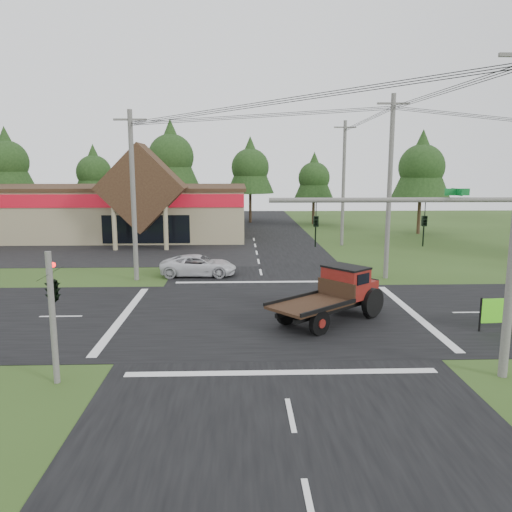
{
  "coord_description": "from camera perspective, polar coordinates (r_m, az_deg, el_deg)",
  "views": [
    {
      "loc": [
        -1.44,
        -23.24,
        6.98
      ],
      "look_at": [
        -0.53,
        3.99,
        2.2
      ],
      "focal_mm": 35.0,
      "sensor_mm": 36.0,
      "label": 1
    }
  ],
  "objects": [
    {
      "name": "traffic_signal_mast",
      "position": [
        17.52,
        22.57,
        0.8
      ],
      "size": [
        8.12,
        0.24,
        7.0
      ],
      "color": "#595651",
      "rests_on": "ground"
    },
    {
      "name": "utility_pole_ne",
      "position": [
        32.66,
        15.02,
        7.7
      ],
      "size": [
        2.0,
        0.3,
        11.5
      ],
      "color": "#595651",
      "rests_on": "ground"
    },
    {
      "name": "traffic_signal_corner",
      "position": [
        17.38,
        -22.3,
        -2.28
      ],
      "size": [
        0.53,
        2.48,
        4.4
      ],
      "color": "#595651",
      "rests_on": "ground"
    },
    {
      "name": "tree_row_e",
      "position": [
        63.95,
        6.65,
        9.04
      ],
      "size": [
        5.04,
        5.04,
        9.09
      ],
      "color": "#332316",
      "rests_on": "ground"
    },
    {
      "name": "tree_row_c",
      "position": [
        64.83,
        -9.7,
        11.35
      ],
      "size": [
        7.28,
        7.28,
        13.13
      ],
      "color": "#332316",
      "rests_on": "ground"
    },
    {
      "name": "tree_row_b",
      "position": [
        67.83,
        -18.04,
        9.24
      ],
      "size": [
        5.6,
        5.6,
        10.1
      ],
      "color": "#332316",
      "rests_on": "ground"
    },
    {
      "name": "road_ns",
      "position": [
        24.31,
        1.56,
        -6.72
      ],
      "size": [
        12.0,
        120.0,
        0.02
      ],
      "primitive_type": "cube",
      "color": "black",
      "rests_on": "ground"
    },
    {
      "name": "tree_row_a",
      "position": [
        69.4,
        -26.64,
        9.8
      ],
      "size": [
        6.72,
        6.72,
        12.12
      ],
      "color": "#332316",
      "rests_on": "ground"
    },
    {
      "name": "road_ew",
      "position": [
        24.31,
        1.56,
        -6.71
      ],
      "size": [
        120.0,
        12.0,
        0.02
      ],
      "primitive_type": "cube",
      "color": "black",
      "rests_on": "ground"
    },
    {
      "name": "antique_flatbed_truck",
      "position": [
        23.15,
        8.32,
        -4.48
      ],
      "size": [
        6.06,
        5.6,
        2.51
      ],
      "primitive_type": null,
      "rotation": [
        0.0,
        0.0,
        -0.87
      ],
      "color": "#5E140D",
      "rests_on": "ground"
    },
    {
      "name": "ground",
      "position": [
        24.31,
        1.56,
        -6.74
      ],
      "size": [
        120.0,
        120.0,
        0.0
      ],
      "primitive_type": "plane",
      "color": "#2B4217",
      "rests_on": "ground"
    },
    {
      "name": "tree_side_ne",
      "position": [
        56.68,
        18.42,
        9.86
      ],
      "size": [
        6.16,
        6.16,
        11.11
      ],
      "color": "#332316",
      "rests_on": "ground"
    },
    {
      "name": "cvs_building",
      "position": [
        54.87,
        -17.05,
        5.13
      ],
      "size": [
        30.4,
        18.2,
        9.19
      ],
      "color": "tan",
      "rests_on": "ground"
    },
    {
      "name": "utility_pole_nw",
      "position": [
        31.97,
        -13.86,
        6.81
      ],
      "size": [
        2.0,
        0.3,
        10.5
      ],
      "color": "#595651",
      "rests_on": "ground"
    },
    {
      "name": "tree_row_d",
      "position": [
        65.26,
        -0.67,
        10.3
      ],
      "size": [
        6.16,
        6.16,
        11.11
      ],
      "color": "#332316",
      "rests_on": "ground"
    },
    {
      "name": "white_pickup",
      "position": [
        33.09,
        -6.59,
        -1.07
      ],
      "size": [
        5.01,
        2.4,
        1.38
      ],
      "primitive_type": "imported",
      "rotation": [
        0.0,
        0.0,
        1.55
      ],
      "color": "silver",
      "rests_on": "ground"
    },
    {
      "name": "parking_apron",
      "position": [
        44.62,
        -18.24,
        0.47
      ],
      "size": [
        28.0,
        14.0,
        0.02
      ],
      "primitive_type": "cube",
      "color": "black",
      "rests_on": "ground"
    },
    {
      "name": "utility_pole_n",
      "position": [
        46.23,
        9.97,
        8.27
      ],
      "size": [
        2.0,
        0.3,
        11.2
      ],
      "color": "#595651",
      "rests_on": "ground"
    }
  ]
}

